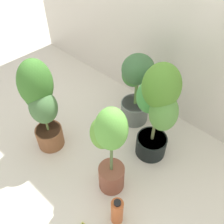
% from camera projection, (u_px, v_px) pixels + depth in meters
% --- Properties ---
extents(ground_plane, '(8.00, 8.00, 0.00)m').
position_uv_depth(ground_plane, '(91.00, 156.00, 2.08)').
color(ground_plane, silver).
rests_on(ground_plane, ground).
extents(potted_plant_front_left, '(0.37, 0.29, 0.83)m').
position_uv_depth(potted_plant_front_left, '(40.00, 101.00, 1.82)').
color(potted_plant_front_left, brown).
rests_on(potted_plant_front_left, ground).
extents(potted_plant_back_center, '(0.30, 0.28, 0.67)m').
position_uv_depth(potted_plant_back_center, '(136.00, 86.00, 2.11)').
color(potted_plant_back_center, slate).
rests_on(potted_plant_back_center, ground).
extents(potted_plant_back_right, '(0.38, 0.35, 0.86)m').
position_uv_depth(potted_plant_back_right, '(157.00, 107.00, 1.75)').
color(potted_plant_back_right, black).
rests_on(potted_plant_back_right, ground).
extents(potted_plant_front_right, '(0.34, 0.28, 0.78)m').
position_uv_depth(potted_plant_front_right, '(109.00, 146.00, 1.60)').
color(potted_plant_front_right, brown).
rests_on(potted_plant_front_right, ground).
extents(nutrient_bottle, '(0.08, 0.08, 0.26)m').
position_uv_depth(nutrient_bottle, '(117.00, 212.00, 1.64)').
color(nutrient_bottle, '#C45C2B').
rests_on(nutrient_bottle, ground).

